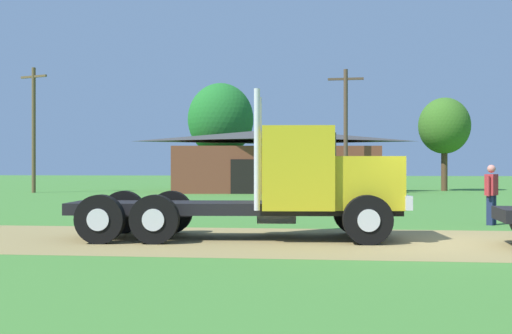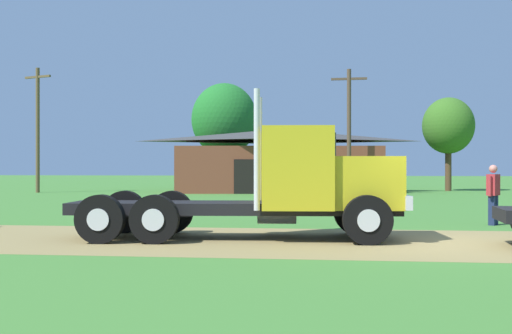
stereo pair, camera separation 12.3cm
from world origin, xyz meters
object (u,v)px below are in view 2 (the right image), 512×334
object	(u,v)px
truck_foreground_white	(289,186)
visitor_far_side	(493,192)
utility_pole_far	(349,128)
shed_building	(278,162)
utility_pole_near	(38,126)

from	to	relation	value
truck_foreground_white	visitor_far_side	distance (m)	7.19
visitor_far_side	utility_pole_far	size ratio (longest dim) A/B	0.23
shed_building	utility_pole_near	distance (m)	16.34
truck_foreground_white	utility_pole_near	distance (m)	30.71
visitor_far_side	shed_building	size ratio (longest dim) A/B	0.12
truck_foreground_white	utility_pole_far	size ratio (longest dim) A/B	1.06
shed_building	utility_pole_near	world-z (taller)	utility_pole_near
utility_pole_far	shed_building	bearing A→B (deg)	139.26
visitor_far_side	utility_pole_near	bearing A→B (deg)	140.22
truck_foreground_white	shed_building	size ratio (longest dim) A/B	0.55
utility_pole_far	utility_pole_near	bearing A→B (deg)	178.12
truck_foreground_white	visitor_far_side	world-z (taller)	truck_foreground_white
visitor_far_side	shed_building	xyz separation A→B (m)	(-8.43, 23.59, 1.08)
visitor_far_side	utility_pole_near	size ratio (longest dim) A/B	0.22
visitor_far_side	utility_pole_near	world-z (taller)	utility_pole_near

